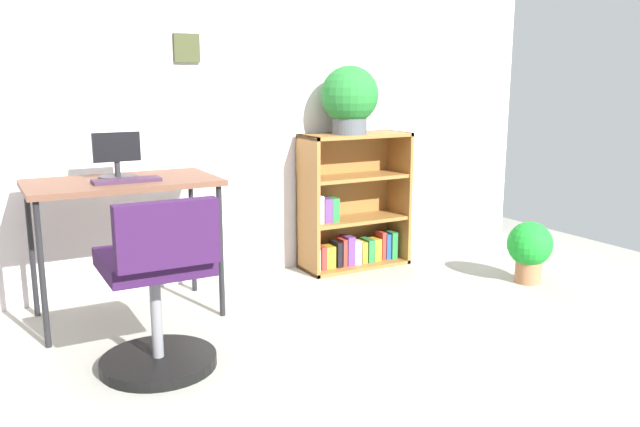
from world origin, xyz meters
name	(u,v)px	position (x,y,z in m)	size (l,w,h in m)	color
wall_back	(191,96)	(0.00, 2.15, 1.17)	(5.20, 0.12, 2.35)	silver
desk	(123,192)	(-0.54, 1.69, 0.69)	(0.98, 0.57, 0.76)	brown
monitor	(117,158)	(-0.54, 1.76, 0.87)	(0.25, 0.20, 0.25)	#262628
keyboard	(127,180)	(-0.53, 1.60, 0.77)	(0.34, 0.12, 0.02)	#372037
office_chair	(158,295)	(-0.58, 0.91, 0.36)	(0.52, 0.55, 0.81)	black
bookshelf_low	(350,209)	(1.04, 1.95, 0.40)	(0.75, 0.30, 0.92)	olive
potted_plant_on_shelf	(350,98)	(0.99, 1.90, 1.15)	(0.38, 0.38, 0.44)	#474C51
potted_plant_floor	(530,248)	(1.83, 1.07, 0.23)	(0.28, 0.28, 0.39)	#9E6642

